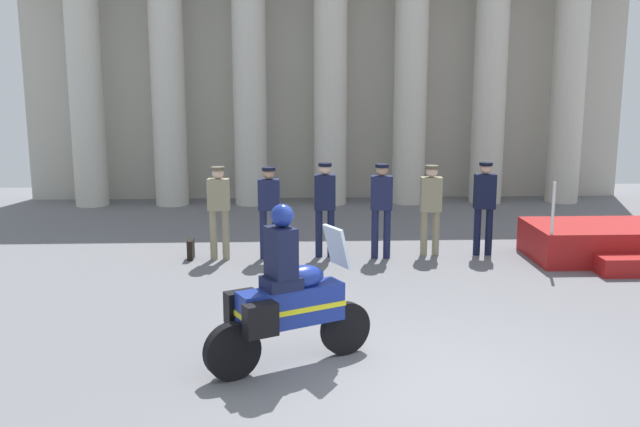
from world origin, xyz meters
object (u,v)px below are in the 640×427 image
at_px(officer_in_row_0, 219,205).
at_px(officer_in_row_1, 269,205).
at_px(officer_in_row_5, 484,201).
at_px(officer_in_row_2, 325,202).
at_px(officer_in_row_3, 381,203).
at_px(reviewing_stand, 628,243).
at_px(briefcase_on_ground, 191,249).
at_px(officer_in_row_4, 431,203).
at_px(motorcycle_with_rider, 285,300).

distance_m(officer_in_row_0, officer_in_row_1, 0.90).
distance_m(officer_in_row_0, officer_in_row_5, 4.83).
relative_size(officer_in_row_2, officer_in_row_3, 1.01).
relative_size(reviewing_stand, officer_in_row_5, 2.02).
height_order(officer_in_row_0, officer_in_row_2, officer_in_row_2).
bearing_deg(officer_in_row_3, officer_in_row_1, 1.88).
relative_size(officer_in_row_0, officer_in_row_3, 0.98).
height_order(officer_in_row_5, briefcase_on_ground, officer_in_row_5).
distance_m(reviewing_stand, officer_in_row_0, 7.41).
bearing_deg(officer_in_row_3, reviewing_stand, 179.52).
relative_size(officer_in_row_2, officer_in_row_5, 1.01).
bearing_deg(briefcase_on_ground, officer_in_row_4, 1.46).
relative_size(reviewing_stand, officer_in_row_0, 2.07).
height_order(officer_in_row_0, officer_in_row_1, officer_in_row_0).
bearing_deg(briefcase_on_ground, officer_in_row_1, -1.14).
bearing_deg(officer_in_row_4, officer_in_row_5, -179.02).
relative_size(officer_in_row_1, officer_in_row_2, 0.96).
height_order(reviewing_stand, motorcycle_with_rider, motorcycle_with_rider).
bearing_deg(officer_in_row_4, officer_in_row_1, 6.00).
distance_m(officer_in_row_2, motorcycle_with_rider, 5.05).
distance_m(reviewing_stand, officer_in_row_3, 4.52).
relative_size(officer_in_row_0, motorcycle_with_rider, 0.88).
relative_size(officer_in_row_3, officer_in_row_4, 1.03).
bearing_deg(reviewing_stand, officer_in_row_0, 177.57).
bearing_deg(officer_in_row_5, officer_in_row_3, 7.77).
distance_m(officer_in_row_4, motorcycle_with_rider, 5.71).
bearing_deg(motorcycle_with_rider, reviewing_stand, 9.46).
distance_m(officer_in_row_0, motorcycle_with_rider, 5.04).
xyz_separation_m(officer_in_row_0, officer_in_row_4, (3.85, 0.17, -0.02)).
bearing_deg(motorcycle_with_rider, officer_in_row_2, 54.94).
bearing_deg(officer_in_row_4, officer_in_row_3, 14.76).
xyz_separation_m(reviewing_stand, officer_in_row_5, (-2.54, 0.44, 0.72)).
relative_size(officer_in_row_0, officer_in_row_2, 0.97).
bearing_deg(officer_in_row_2, officer_in_row_5, -176.37).
relative_size(officer_in_row_3, officer_in_row_5, 1.00).
distance_m(officer_in_row_0, officer_in_row_4, 3.85).
relative_size(officer_in_row_1, officer_in_row_3, 0.97).
bearing_deg(officer_in_row_2, officer_in_row_4, -175.04).
bearing_deg(officer_in_row_5, briefcase_on_ground, 4.06).
relative_size(officer_in_row_3, motorcycle_with_rider, 0.90).
xyz_separation_m(officer_in_row_2, motorcycle_with_rider, (-0.69, -5.00, -0.23)).
bearing_deg(officer_in_row_4, officer_in_row_0, 5.80).
bearing_deg(officer_in_row_1, officer_in_row_4, -174.00).
bearing_deg(officer_in_row_2, reviewing_stand, 178.83).
bearing_deg(officer_in_row_2, officer_in_row_3, 175.80).
xyz_separation_m(reviewing_stand, motorcycle_with_rider, (-6.16, -4.58, 0.49)).
relative_size(officer_in_row_1, motorcycle_with_rider, 0.87).
xyz_separation_m(officer_in_row_0, officer_in_row_1, (0.90, 0.03, -0.01)).
xyz_separation_m(officer_in_row_1, officer_in_row_4, (2.96, 0.14, -0.01)).
distance_m(officer_in_row_4, officer_in_row_5, 0.98).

